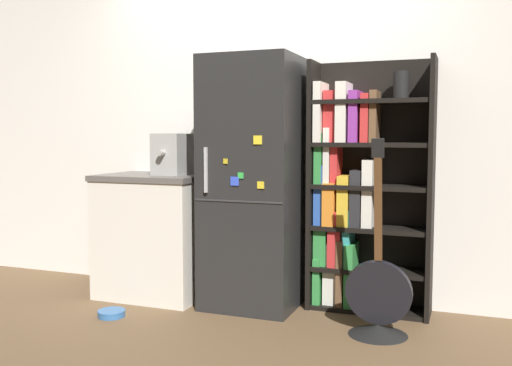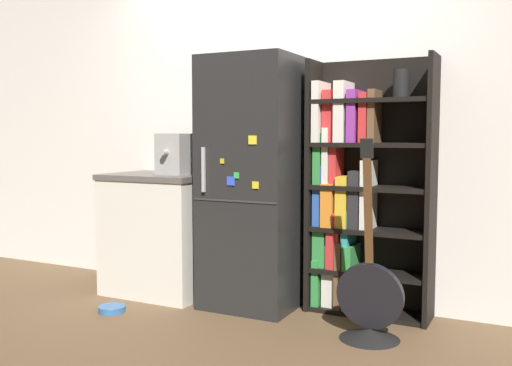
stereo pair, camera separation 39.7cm
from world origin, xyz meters
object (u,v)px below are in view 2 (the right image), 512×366
Objects in this scene: refrigerator at (254,183)px; pet_bowl at (112,308)px; espresso_machine at (177,154)px; bookshelf at (356,194)px; guitar at (370,311)px.

refrigerator is 1.30m from pet_bowl.
espresso_machine is (-0.64, -0.00, 0.19)m from refrigerator.
bookshelf is at bearing 27.48° from pet_bowl.
bookshelf is (0.68, 0.17, -0.06)m from refrigerator.
refrigerator is 1.02× the size of bookshelf.
bookshelf is 9.34× the size of pet_bowl.
espresso_machine is at bearing 76.30° from pet_bowl.
bookshelf is 5.15× the size of espresso_machine.
espresso_machine is at bearing -179.97° from refrigerator.
refrigerator is 1.47× the size of guitar.
bookshelf reaches higher than guitar.
espresso_machine is (-1.33, -0.17, 0.26)m from bookshelf.
bookshelf is at bearing 14.26° from refrigerator.
refrigerator reaches higher than bookshelf.
bookshelf is 0.84m from guitar.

